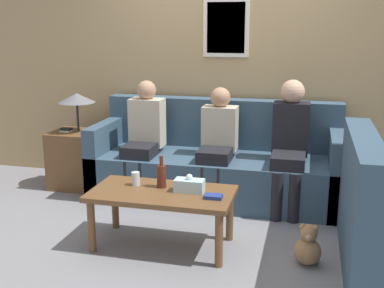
{
  "coord_description": "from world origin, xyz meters",
  "views": [
    {
      "loc": [
        0.89,
        -4.11,
        1.74
      ],
      "look_at": [
        -0.1,
        -0.11,
        0.71
      ],
      "focal_mm": 45.0,
      "sensor_mm": 36.0,
      "label": 1
    }
  ],
  "objects_px": {
    "couch_main": "(216,165)",
    "teddy_bear": "(308,247)",
    "person_left": "(144,135)",
    "person_right": "(290,140)",
    "drinking_glass": "(136,179)",
    "person_middle": "(218,141)",
    "coffee_table": "(162,199)",
    "wine_bottle": "(161,175)"
  },
  "relations": [
    {
      "from": "couch_main",
      "to": "teddy_bear",
      "type": "relative_size",
      "value": 7.82
    },
    {
      "from": "person_left",
      "to": "person_right",
      "type": "height_order",
      "value": "person_right"
    },
    {
      "from": "drinking_glass",
      "to": "teddy_bear",
      "type": "relative_size",
      "value": 0.35
    },
    {
      "from": "person_right",
      "to": "drinking_glass",
      "type": "bearing_deg",
      "value": -139.86
    },
    {
      "from": "couch_main",
      "to": "drinking_glass",
      "type": "relative_size",
      "value": 22.36
    },
    {
      "from": "person_left",
      "to": "person_right",
      "type": "bearing_deg",
      "value": 0.18
    },
    {
      "from": "person_right",
      "to": "teddy_bear",
      "type": "xyz_separation_m",
      "value": [
        0.21,
        -1.12,
        -0.54
      ]
    },
    {
      "from": "couch_main",
      "to": "person_middle",
      "type": "bearing_deg",
      "value": -76.44
    },
    {
      "from": "coffee_table",
      "to": "person_left",
      "type": "relative_size",
      "value": 0.95
    },
    {
      "from": "coffee_table",
      "to": "teddy_bear",
      "type": "relative_size",
      "value": 3.55
    },
    {
      "from": "coffee_table",
      "to": "person_right",
      "type": "height_order",
      "value": "person_right"
    },
    {
      "from": "person_left",
      "to": "teddy_bear",
      "type": "xyz_separation_m",
      "value": [
        1.66,
        -1.12,
        -0.51
      ]
    },
    {
      "from": "drinking_glass",
      "to": "teddy_bear",
      "type": "distance_m",
      "value": 1.44
    },
    {
      "from": "coffee_table",
      "to": "person_middle",
      "type": "bearing_deg",
      "value": 77.83
    },
    {
      "from": "coffee_table",
      "to": "person_middle",
      "type": "relative_size",
      "value": 0.99
    },
    {
      "from": "coffee_table",
      "to": "person_left",
      "type": "xyz_separation_m",
      "value": [
        -0.53,
        1.08,
        0.25
      ]
    },
    {
      "from": "couch_main",
      "to": "person_middle",
      "type": "height_order",
      "value": "person_middle"
    },
    {
      "from": "person_middle",
      "to": "person_right",
      "type": "xyz_separation_m",
      "value": [
        0.69,
        0.0,
        0.05
      ]
    },
    {
      "from": "coffee_table",
      "to": "drinking_glass",
      "type": "relative_size",
      "value": 10.16
    },
    {
      "from": "coffee_table",
      "to": "person_left",
      "type": "bearing_deg",
      "value": 116.06
    },
    {
      "from": "teddy_bear",
      "to": "person_middle",
      "type": "bearing_deg",
      "value": 128.91
    },
    {
      "from": "person_right",
      "to": "wine_bottle",
      "type": "bearing_deg",
      "value": -134.12
    },
    {
      "from": "couch_main",
      "to": "wine_bottle",
      "type": "xyz_separation_m",
      "value": [
        -0.23,
        -1.15,
        0.23
      ]
    },
    {
      "from": "couch_main",
      "to": "teddy_bear",
      "type": "height_order",
      "value": "couch_main"
    },
    {
      "from": "drinking_glass",
      "to": "person_right",
      "type": "xyz_separation_m",
      "value": [
        1.18,
        0.99,
        0.16
      ]
    },
    {
      "from": "coffee_table",
      "to": "teddy_bear",
      "type": "distance_m",
      "value": 1.17
    },
    {
      "from": "couch_main",
      "to": "person_left",
      "type": "xyz_separation_m",
      "value": [
        -0.72,
        -0.17,
        0.32
      ]
    },
    {
      "from": "person_middle",
      "to": "coffee_table",
      "type": "bearing_deg",
      "value": -102.17
    },
    {
      "from": "person_left",
      "to": "teddy_bear",
      "type": "height_order",
      "value": "person_left"
    },
    {
      "from": "drinking_glass",
      "to": "person_left",
      "type": "xyz_separation_m",
      "value": [
        -0.28,
        0.99,
        0.13
      ]
    },
    {
      "from": "wine_bottle",
      "to": "person_left",
      "type": "distance_m",
      "value": 1.1
    },
    {
      "from": "wine_bottle",
      "to": "person_right",
      "type": "distance_m",
      "value": 1.38
    },
    {
      "from": "couch_main",
      "to": "person_left",
      "type": "relative_size",
      "value": 2.09
    },
    {
      "from": "teddy_bear",
      "to": "person_right",
      "type": "bearing_deg",
      "value": 100.66
    },
    {
      "from": "couch_main",
      "to": "person_left",
      "type": "distance_m",
      "value": 0.8
    },
    {
      "from": "person_left",
      "to": "person_middle",
      "type": "distance_m",
      "value": 0.76
    },
    {
      "from": "couch_main",
      "to": "teddy_bear",
      "type": "xyz_separation_m",
      "value": [
        0.94,
        -1.28,
        -0.19
      ]
    },
    {
      "from": "wine_bottle",
      "to": "teddy_bear",
      "type": "relative_size",
      "value": 0.82
    },
    {
      "from": "couch_main",
      "to": "person_right",
      "type": "height_order",
      "value": "person_right"
    },
    {
      "from": "person_right",
      "to": "person_middle",
      "type": "bearing_deg",
      "value": -179.83
    },
    {
      "from": "coffee_table",
      "to": "teddy_bear",
      "type": "xyz_separation_m",
      "value": [
        1.14,
        -0.04,
        -0.26
      ]
    },
    {
      "from": "wine_bottle",
      "to": "drinking_glass",
      "type": "height_order",
      "value": "wine_bottle"
    }
  ]
}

